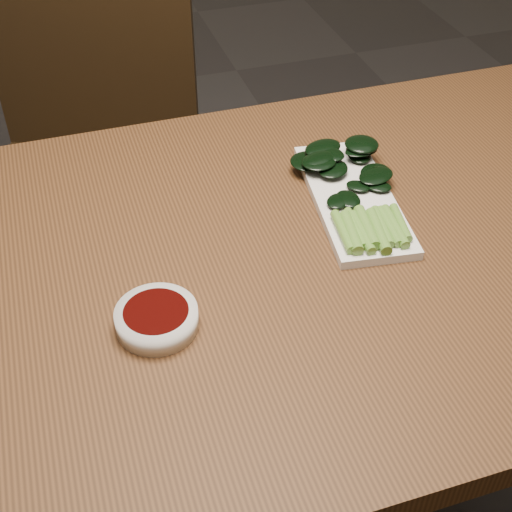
# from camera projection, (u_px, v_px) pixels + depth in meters

# --- Properties ---
(table) EXTENTS (1.40, 0.80, 0.75)m
(table) POSITION_uv_depth(u_px,v_px,m) (257.00, 292.00, 1.03)
(table) COLOR #4D2D16
(table) RESTS_ON ground
(chair_far) EXTENTS (0.60, 0.60, 0.89)m
(chair_far) POSITION_uv_depth(u_px,v_px,m) (93.00, 157.00, 1.65)
(chair_far) COLOR black
(chair_far) RESTS_ON ground
(sauce_bowl) EXTENTS (0.10, 0.10, 0.03)m
(sauce_bowl) POSITION_uv_depth(u_px,v_px,m) (157.00, 318.00, 0.88)
(sauce_bowl) COLOR white
(sauce_bowl) RESTS_ON table
(serving_plate) EXTENTS (0.15, 0.30, 0.01)m
(serving_plate) POSITION_uv_depth(u_px,v_px,m) (353.00, 199.00, 1.07)
(serving_plate) COLOR white
(serving_plate) RESTS_ON table
(gai_lan) EXTENTS (0.17, 0.29, 0.03)m
(gai_lan) POSITION_uv_depth(u_px,v_px,m) (351.00, 185.00, 1.07)
(gai_lan) COLOR #649834
(gai_lan) RESTS_ON serving_plate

